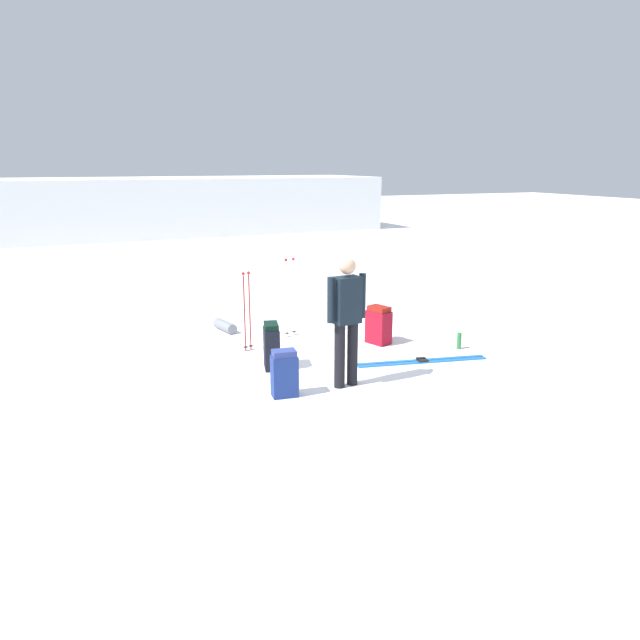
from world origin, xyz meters
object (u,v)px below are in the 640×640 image
object	(u,v)px
skier_standing	(347,315)
backpack_bright	(379,325)
sleeping_mat_rolled	(225,326)
backpack_large_dark	(284,374)
thermos_bottle	(459,341)
ski_poles_planted_far	(247,307)
ski_poles_planted_near	(290,293)
ski_pair_near	(422,361)
backpack_small_spare	(272,346)

from	to	relation	value
skier_standing	backpack_bright	bearing A→B (deg)	49.41
skier_standing	backpack_bright	distance (m)	2.08
skier_standing	sleeping_mat_rolled	size ratio (longest dim) A/B	3.09
backpack_large_dark	thermos_bottle	size ratio (longest dim) A/B	2.31
skier_standing	ski_poles_planted_far	distance (m)	2.11
skier_standing	thermos_bottle	bearing A→B (deg)	17.86
ski_poles_planted_near	sleeping_mat_rolled	world-z (taller)	ski_poles_planted_near
ski_pair_near	backpack_bright	bearing A→B (deg)	98.19
ski_poles_planted_near	sleeping_mat_rolled	bearing A→B (deg)	142.97
backpack_large_dark	sleeping_mat_rolled	size ratio (longest dim) A/B	1.09
backpack_large_dark	ski_pair_near	bearing A→B (deg)	11.24
thermos_bottle	backpack_small_spare	bearing A→B (deg)	174.65
ski_pair_near	backpack_bright	size ratio (longest dim) A/B	3.19
backpack_bright	sleeping_mat_rolled	bearing A→B (deg)	141.83
skier_standing	ski_pair_near	xyz separation A→B (m)	(1.44, 0.43, -0.94)
ski_pair_near	backpack_bright	xyz separation A→B (m)	(-0.15, 1.07, 0.29)
skier_standing	backpack_small_spare	bearing A→B (deg)	123.55
backpack_bright	backpack_large_dark	bearing A→B (deg)	-144.49
ski_poles_planted_near	sleeping_mat_rolled	size ratio (longest dim) A/B	2.41
ski_pair_near	sleeping_mat_rolled	world-z (taller)	sleeping_mat_rolled
backpack_bright	sleeping_mat_rolled	xyz separation A→B (m)	(-2.11, 1.66, -0.21)
skier_standing	sleeping_mat_rolled	distance (m)	3.38
skier_standing	backpack_bright	xyz separation A→B (m)	(1.28, 1.50, -0.65)
backpack_small_spare	ski_poles_planted_far	xyz separation A→B (m)	(-0.08, 0.93, 0.37)
backpack_bright	ski_pair_near	bearing A→B (deg)	-81.81
ski_pair_near	backpack_large_dark	bearing A→B (deg)	-168.76
backpack_small_spare	ski_poles_planted_far	world-z (taller)	ski_poles_planted_far
ski_pair_near	sleeping_mat_rolled	xyz separation A→B (m)	(-2.27, 2.73, 0.08)
skier_standing	ski_poles_planted_near	size ratio (longest dim) A/B	1.28
skier_standing	ski_pair_near	size ratio (longest dim) A/B	0.87
ski_pair_near	backpack_bright	world-z (taller)	backpack_bright
backpack_bright	ski_poles_planted_far	xyz separation A→B (m)	(-2.04, 0.46, 0.39)
thermos_bottle	skier_standing	bearing A→B (deg)	-162.14
ski_poles_planted_near	thermos_bottle	xyz separation A→B (m)	(2.19, -1.70, -0.61)
ski_poles_planted_far	sleeping_mat_rolled	size ratio (longest dim) A/B	2.26
sleeping_mat_rolled	ski_poles_planted_far	bearing A→B (deg)	-86.62
backpack_large_dark	backpack_small_spare	size ratio (longest dim) A/B	0.91
backpack_bright	ski_poles_planted_far	size ratio (longest dim) A/B	0.49
skier_standing	backpack_large_dark	size ratio (longest dim) A/B	2.83
ski_pair_near	backpack_bright	distance (m)	1.12
backpack_large_dark	thermos_bottle	bearing A→B (deg)	13.74
backpack_small_spare	ski_poles_planted_near	world-z (taller)	ski_poles_planted_near
backpack_large_dark	ski_poles_planted_far	distance (m)	2.03
skier_standing	ski_poles_planted_far	bearing A→B (deg)	111.25
sleeping_mat_rolled	ski_poles_planted_near	bearing A→B (deg)	-37.03
skier_standing	backpack_bright	size ratio (longest dim) A/B	2.77
backpack_large_dark	ski_poles_planted_far	bearing A→B (deg)	87.20
backpack_bright	thermos_bottle	xyz separation A→B (m)	(1.03, -0.75, -0.17)
sleeping_mat_rolled	thermos_bottle	xyz separation A→B (m)	(3.14, -2.42, 0.04)
backpack_bright	sleeping_mat_rolled	distance (m)	2.70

